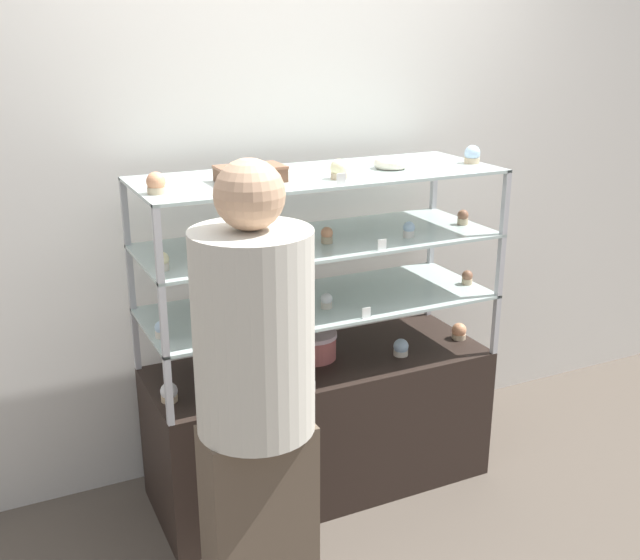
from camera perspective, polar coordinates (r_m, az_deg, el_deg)
name	(u,v)px	position (r m, az deg, el deg)	size (l,w,h in m)	color
ground_plane	(320,482)	(3.48, 0.00, -15.14)	(20.00, 20.00, 0.00)	brown
back_wall	(279,180)	(3.33, -3.12, 7.64)	(8.00, 0.05, 2.60)	silver
display_base	(320,423)	(3.32, 0.00, -10.84)	(1.45, 0.54, 0.60)	black
display_riser_lower	(320,305)	(3.09, 0.00, -1.88)	(1.45, 0.54, 0.27)	#B7B7BC
display_riser_middle	(320,242)	(3.00, 0.00, 2.88)	(1.45, 0.54, 0.27)	#B7B7BC
display_riser_upper	(320,177)	(2.94, 0.00, 7.87)	(1.45, 0.54, 0.27)	#B7B7BC
layer_cake_centerpiece	(313,345)	(3.19, -0.52, -4.97)	(0.20, 0.20, 0.12)	#C66660
sheet_cake_frosted	(250,174)	(2.78, -5.33, 8.07)	(0.25, 0.15, 0.06)	brown
cupcake_0	(169,393)	(2.90, -11.43, -8.42)	(0.07, 0.07, 0.07)	#CCB28C
cupcake_1	(259,378)	(2.96, -4.70, -7.45)	(0.07, 0.07, 0.07)	beige
cupcake_2	(401,348)	(3.24, 6.18, -5.15)	(0.07, 0.07, 0.07)	beige
cupcake_3	(459,332)	(3.44, 10.55, -3.88)	(0.07, 0.07, 0.07)	#CCB28C
price_tag_0	(311,387)	(2.91, -0.70, -8.16)	(0.04, 0.00, 0.04)	white
cupcake_4	(161,330)	(2.78, -12.00, -3.71)	(0.05, 0.05, 0.06)	beige
cupcake_5	(327,301)	(3.00, 0.50, -1.60)	(0.05, 0.05, 0.06)	beige
cupcake_6	(467,277)	(3.34, 11.15, 0.19)	(0.05, 0.05, 0.06)	#CCB28C
price_tag_1	(366,313)	(2.90, 3.55, -2.52)	(0.04, 0.00, 0.04)	white
cupcake_7	(162,261)	(2.66, -11.92, 1.40)	(0.05, 0.05, 0.06)	beige
cupcake_8	(256,250)	(2.75, -4.92, 2.27)	(0.05, 0.05, 0.06)	white
cupcake_9	(327,235)	(2.94, 0.50, 3.43)	(0.05, 0.05, 0.06)	#CCB28C
cupcake_10	(409,230)	(3.04, 6.79, 3.84)	(0.05, 0.05, 0.06)	white
cupcake_11	(463,217)	(3.28, 10.83, 4.71)	(0.05, 0.05, 0.06)	#CCB28C
price_tag_2	(382,245)	(2.85, 4.75, 2.68)	(0.04, 0.00, 0.04)	white
cupcake_12	(156,184)	(2.62, -12.39, 7.19)	(0.07, 0.07, 0.07)	#CCB28C
cupcake_13	(339,170)	(2.82, 1.46, 8.40)	(0.07, 0.07, 0.07)	#CCB28C
cupcake_14	(472,155)	(3.22, 11.52, 9.32)	(0.07, 0.07, 0.07)	#CCB28C
price_tag_3	(341,179)	(2.70, 1.63, 7.67)	(0.04, 0.00, 0.04)	white
donut_glazed	(391,163)	(3.05, 5.42, 8.86)	(0.14, 0.14, 0.04)	#EFE5CC
customer_figure	(256,395)	(2.36, -4.93, -8.74)	(0.37, 0.37, 1.59)	brown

